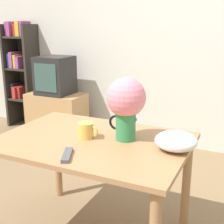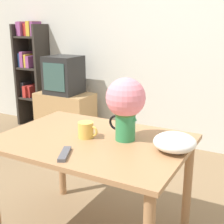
# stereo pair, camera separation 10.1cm
# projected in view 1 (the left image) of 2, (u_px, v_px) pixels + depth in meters

# --- Properties ---
(wall_back) EXTENTS (8.00, 0.05, 2.60)m
(wall_back) POSITION_uv_depth(u_px,v_px,m) (176.00, 37.00, 3.55)
(wall_back) COLOR silver
(wall_back) RESTS_ON ground_plane
(table) EXTENTS (1.21, 0.85, 0.74)m
(table) POSITION_uv_depth(u_px,v_px,m) (93.00, 154.00, 2.03)
(table) COLOR #A3754C
(table) RESTS_ON ground_plane
(flower_vase) EXTENTS (0.25, 0.25, 0.40)m
(flower_vase) POSITION_uv_depth(u_px,v_px,m) (126.00, 103.00, 1.94)
(flower_vase) COLOR #2D844C
(flower_vase) RESTS_ON table
(coffee_mug) EXTENTS (0.14, 0.10, 0.10)m
(coffee_mug) POSITION_uv_depth(u_px,v_px,m) (86.00, 130.00, 2.01)
(coffee_mug) COLOR gold
(coffee_mug) RESTS_ON table
(white_bowl) EXTENTS (0.25, 0.25, 0.11)m
(white_bowl) POSITION_uv_depth(u_px,v_px,m) (176.00, 141.00, 1.83)
(white_bowl) COLOR white
(white_bowl) RESTS_ON table
(remote_control) EXTENTS (0.12, 0.19, 0.02)m
(remote_control) POSITION_uv_depth(u_px,v_px,m) (67.00, 155.00, 1.74)
(remote_control) COLOR #4C4C51
(remote_control) RESTS_ON table
(tv_stand) EXTENTS (0.73, 0.41, 0.59)m
(tv_stand) POSITION_uv_depth(u_px,v_px,m) (57.00, 116.00, 4.05)
(tv_stand) COLOR tan
(tv_stand) RESTS_ON ground_plane
(tv_set) EXTENTS (0.40, 0.40, 0.47)m
(tv_set) POSITION_uv_depth(u_px,v_px,m) (55.00, 75.00, 3.90)
(tv_set) COLOR black
(tv_set) RESTS_ON tv_stand
(bookshelf) EXTENTS (0.42, 0.32, 1.48)m
(bookshelf) POSITION_uv_depth(u_px,v_px,m) (22.00, 68.00, 4.42)
(bookshelf) COLOR #2D2823
(bookshelf) RESTS_ON ground_plane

